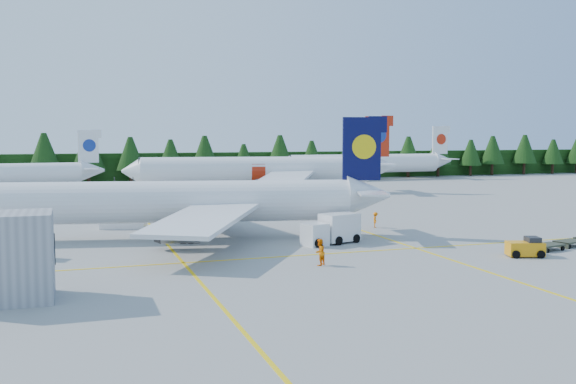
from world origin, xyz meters
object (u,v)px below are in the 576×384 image
object	(u,v)px
airstairs	(124,219)
airliner_navy	(165,203)
service_truck	(331,229)
airliner_red	(253,171)
baggage_tug	(526,248)

from	to	relation	value
airstairs	airliner_navy	bearing A→B (deg)	-56.30
airstairs	service_truck	world-z (taller)	airstairs
airliner_red	baggage_tug	size ratio (longest dim) A/B	14.20
airstairs	airliner_red	bearing A→B (deg)	69.92
airliner_red	baggage_tug	world-z (taller)	airliner_red
airstairs	baggage_tug	bearing A→B (deg)	-27.57
airliner_red	service_truck	distance (m)	49.69
airliner_navy	baggage_tug	bearing A→B (deg)	-22.72
baggage_tug	airliner_red	bearing A→B (deg)	113.37
baggage_tug	service_truck	bearing A→B (deg)	157.03
airliner_red	baggage_tug	distance (m)	60.26
airliner_navy	service_truck	world-z (taller)	airliner_navy
service_truck	airliner_red	bearing A→B (deg)	65.06
airliner_red	airstairs	world-z (taller)	airliner_red
airliner_navy	baggage_tug	distance (m)	31.83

